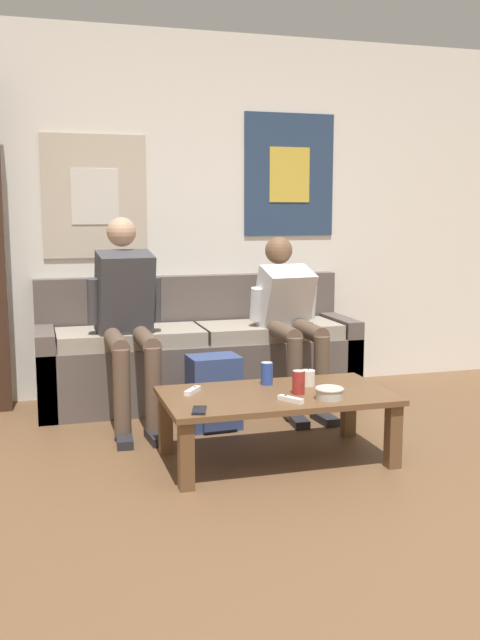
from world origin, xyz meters
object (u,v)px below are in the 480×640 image
Objects in this scene: drink_can_blue at (267,373)px; person_seated_adult at (127,312)px; cell_phone at (199,410)px; pillar_candle at (308,378)px; person_seated_teen at (290,314)px; game_controller_near_left at (291,399)px; drink_can_red at (299,382)px; couch at (199,357)px; ceramic_bowl at (329,392)px; game_controller_near_right at (193,391)px; coffee_table at (276,403)px; backpack at (214,394)px.

person_seated_adult is at bearing 131.34° from drink_can_blue.
drink_can_blue is 0.64m from cell_phone.
drink_can_blue is 0.83× the size of cell_phone.
person_seated_adult reaches higher than pillar_candle.
person_seated_adult is at bearing 99.03° from cell_phone.
person_seated_teen reaches higher than game_controller_near_left.
drink_can_red reaches higher than pillar_candle.
person_seated_teen reaches higher than couch.
ceramic_bowl is (0.87, -1.13, -0.29)m from person_seated_adult.
person_seated_teen is at bearing 1.21° from person_seated_adult.
pillar_candle is 0.64m from game_controller_near_right.
couch is at bearing 148.05° from person_seated_teen.
person_seated_adult reaches higher than game_controller_near_left.
person_seated_adult is at bearing -145.63° from couch.
pillar_candle is (0.22, 0.11, 0.10)m from coffee_table.
drink_can_blue reaches higher than pillar_candle.
ceramic_bowl is at bearing -49.64° from drink_can_red.
ceramic_bowl is at bearing -64.01° from backpack.
person_seated_adult is 8.58× the size of ceramic_bowl.
game_controller_near_left reaches higher than cell_phone.
couch is 1.50m from game_controller_near_left.
person_seated_adult is 1.08m from person_seated_teen.
couch is 17.56× the size of drink_can_red.
backpack is at bearing 105.68° from coffee_table.
coffee_table is at bearing -93.08° from drink_can_blue.
person_seated_teen is 8.34× the size of game_controller_near_right.
drink_can_blue is 0.44m from game_controller_near_right.
game_controller_near_left is 0.53m from game_controller_near_right.
pillar_candle is (-0.00, 0.29, 0.01)m from ceramic_bowl.
drink_can_red is 0.83× the size of cell_phone.
drink_can_red is (0.11, -0.05, 0.12)m from coffee_table.
ceramic_bowl is at bearing -77.11° from couch.
cell_phone is (-0.48, -0.42, -0.06)m from drink_can_blue.
person_seated_teen is 2.55× the size of backpack.
drink_can_red is at bearing 17.44° from cell_phone.
person_seated_teen is at bearing -31.95° from couch.
game_controller_near_left is (-0.09, -0.13, -0.05)m from drink_can_red.
backpack is 3.01× the size of ceramic_bowl.
ceramic_bowl is at bearing 3.59° from cell_phone.
game_controller_near_right is at bearing -74.36° from person_seated_adult.
coffee_table is 1.21m from person_seated_adult.
game_controller_near_right is (-0.43, 0.30, 0.00)m from game_controller_near_left.
cell_phone is at bearing -102.66° from couch.
pillar_candle is at bearing 26.10° from cell_phone.
drink_can_blue is (0.19, -0.44, 0.21)m from backpack.
coffee_table is 0.52m from cell_phone.
ceramic_bowl is (0.22, -0.18, 0.09)m from coffee_table.
game_controller_near_left is at bearing -84.88° from couch.
cell_phone is (-0.57, -0.18, -0.06)m from drink_can_red.
cell_phone is at bearing -153.95° from coffee_table.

